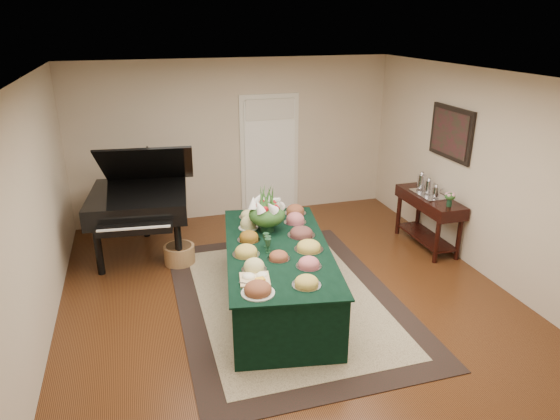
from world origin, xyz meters
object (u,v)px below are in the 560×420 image
object	(u,v)px
buffet_table	(278,276)
grand_piano	(139,200)
mahogany_sideboard	(429,207)
floral_centerpiece	(267,210)

from	to	relation	value
buffet_table	grand_piano	world-z (taller)	grand_piano
grand_piano	mahogany_sideboard	xyz separation A→B (m)	(4.17, -0.96, -0.21)
buffet_table	grand_piano	size ratio (longest dim) A/B	1.54
grand_piano	floral_centerpiece	bearing A→B (deg)	-43.00
floral_centerpiece	grand_piano	xyz separation A→B (m)	(-1.52, 1.42, -0.21)
buffet_table	floral_centerpiece	bearing A→B (deg)	89.14
buffet_table	mahogany_sideboard	bearing A→B (deg)	20.03
grand_piano	buffet_table	bearing A→B (deg)	-51.81
floral_centerpiece	mahogany_sideboard	distance (m)	2.72
floral_centerpiece	grand_piano	bearing A→B (deg)	137.00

